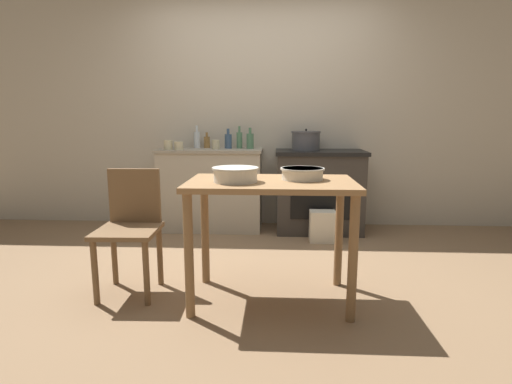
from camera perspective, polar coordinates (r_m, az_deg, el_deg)
The scene contains 18 objects.
ground_plane at distance 3.16m, azimuth -0.43°, elevation -11.58°, with size 14.00×14.00×0.00m, color #896B4C.
wall_back at distance 4.52m, azimuth 0.79°, elevation 11.52°, with size 8.00×0.07×2.55m.
counter_cabinet at distance 4.35m, azimuth -6.39°, elevation 0.43°, with size 1.10×0.52×0.87m.
stove at distance 4.29m, azimuth 8.99°, elevation 0.17°, with size 0.93×0.58×0.86m.
work_table at distance 2.54m, azimuth 2.16°, elevation -1.36°, with size 1.05×0.63×0.80m.
chair at distance 2.86m, azimuth -17.49°, elevation -4.63°, with size 0.41×0.41×0.84m.
flour_sack at distance 3.95m, azimuth 9.45°, elevation -4.86°, with size 0.25×0.17×0.31m, color beige.
stock_pot at distance 4.28m, azimuth 7.13°, elevation 7.32°, with size 0.31×0.31×0.22m.
mixing_bowl_large at distance 2.57m, azimuth 6.64°, elevation 2.71°, with size 0.28×0.28×0.08m.
mixing_bowl_small at distance 2.46m, azimuth -2.97°, elevation 2.61°, with size 0.29×0.29×0.09m.
bottle_far_left at distance 4.46m, azimuth -8.42°, elevation 7.46°, with size 0.07×0.07×0.24m.
bottle_left at distance 4.45m, azimuth -7.03°, elevation 7.12°, with size 0.07×0.07×0.17m.
bottle_mid_left at distance 4.36m, azimuth -2.38°, elevation 7.46°, with size 0.06×0.06×0.24m.
bottle_center_left at distance 4.35m, azimuth -3.99°, elevation 7.31°, with size 0.08×0.08×0.21m.
bottle_center at distance 4.30m, azimuth -0.85°, elevation 7.35°, with size 0.08×0.08×0.22m.
cup_center_right at distance 4.26m, azimuth -5.78°, elevation 6.76°, with size 0.08×0.08×0.10m, color beige.
cup_mid_right at distance 4.20m, azimuth -10.99°, elevation 6.50°, with size 0.09×0.09×0.08m, color beige.
cup_right at distance 4.26m, azimuth -12.43°, elevation 6.58°, with size 0.09×0.09×0.10m, color beige.
Camera 1 is at (0.18, -2.93, 1.17)m, focal length 28.00 mm.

